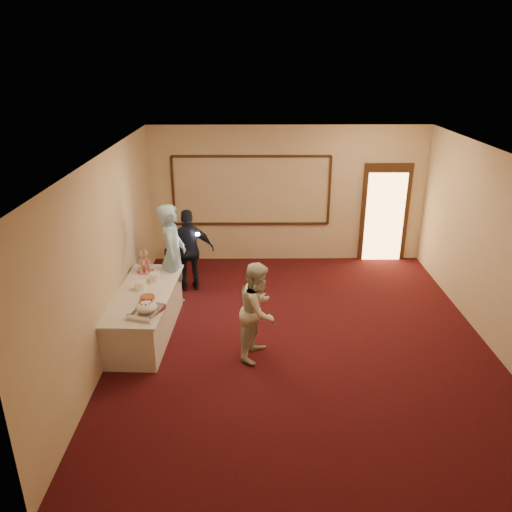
% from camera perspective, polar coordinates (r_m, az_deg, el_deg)
% --- Properties ---
extents(floor, '(7.00, 7.00, 0.00)m').
position_cam_1_polar(floor, '(8.35, 5.09, -9.37)').
color(floor, black).
rests_on(floor, ground).
extents(room_walls, '(6.04, 7.04, 3.02)m').
position_cam_1_polar(room_walls, '(7.51, 5.60, 3.97)').
color(room_walls, beige).
rests_on(room_walls, floor).
extents(wall_molding, '(3.45, 0.04, 1.55)m').
position_cam_1_polar(wall_molding, '(10.92, -0.53, 7.45)').
color(wall_molding, black).
rests_on(wall_molding, room_walls).
extents(doorway, '(1.05, 0.07, 2.20)m').
position_cam_1_polar(doorway, '(11.43, 14.49, 4.71)').
color(doorway, black).
rests_on(doorway, floor).
extents(buffet_table, '(1.01, 2.37, 0.77)m').
position_cam_1_polar(buffet_table, '(8.46, -12.49, -6.38)').
color(buffet_table, silver).
rests_on(buffet_table, floor).
extents(pavlova_tray, '(0.51, 0.61, 0.20)m').
position_cam_1_polar(pavlova_tray, '(7.58, -12.41, -5.91)').
color(pavlova_tray, silver).
rests_on(pavlova_tray, buffet_table).
extents(cupcake_stand, '(0.30, 0.30, 0.44)m').
position_cam_1_polar(cupcake_stand, '(9.00, -12.63, -0.84)').
color(cupcake_stand, '#C24E67').
rests_on(cupcake_stand, buffet_table).
extents(plate_stack_a, '(0.18, 0.18, 0.15)m').
position_cam_1_polar(plate_stack_a, '(8.36, -13.08, -3.28)').
color(plate_stack_a, white).
rests_on(plate_stack_a, buffet_table).
extents(plate_stack_b, '(0.18, 0.18, 0.15)m').
position_cam_1_polar(plate_stack_b, '(8.61, -11.49, -2.39)').
color(plate_stack_b, white).
rests_on(plate_stack_b, buffet_table).
extents(tart, '(0.27, 0.27, 0.06)m').
position_cam_1_polar(tart, '(8.03, -12.30, -4.71)').
color(tart, white).
rests_on(tart, buffet_table).
extents(man, '(0.47, 0.71, 1.95)m').
position_cam_1_polar(man, '(9.08, -9.46, -0.06)').
color(man, '#86B1D1').
rests_on(man, floor).
extents(woman, '(0.80, 0.90, 1.54)m').
position_cam_1_polar(woman, '(7.54, 0.27, -6.24)').
color(woman, beige).
rests_on(woman, floor).
extents(guest, '(1.02, 0.57, 1.64)m').
position_cam_1_polar(guest, '(9.74, -7.63, 0.63)').
color(guest, black).
rests_on(guest, floor).
extents(camera_flash, '(0.08, 0.06, 0.05)m').
position_cam_1_polar(camera_flash, '(9.44, -6.69, 2.49)').
color(camera_flash, white).
rests_on(camera_flash, guest).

